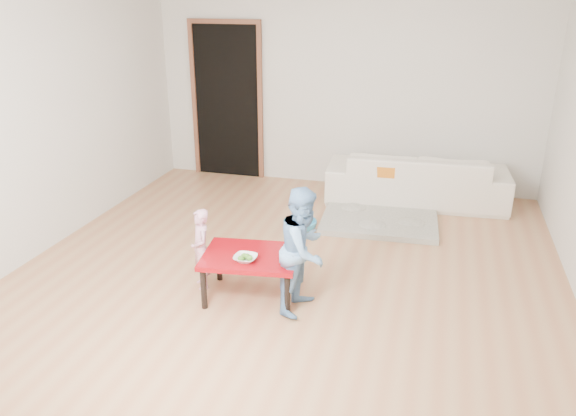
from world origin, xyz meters
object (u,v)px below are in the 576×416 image
at_px(child_pink, 201,249).
at_px(basin, 300,225).
at_px(sofa, 417,177).
at_px(red_table, 251,275).
at_px(child_blue, 304,250).
at_px(bowl, 245,258).

relative_size(child_pink, basin, 1.98).
xyz_separation_m(sofa, red_table, (-1.21, -2.74, -0.12)).
distance_m(sofa, child_pink, 3.17).
bearing_deg(child_blue, child_pink, 94.85).
bearing_deg(child_blue, bowl, 109.69).
height_order(sofa, child_pink, child_pink).
bearing_deg(child_pink, sofa, 111.60).
xyz_separation_m(bowl, child_pink, (-0.47, 0.18, -0.06)).
height_order(child_blue, basin, child_blue).
xyz_separation_m(bowl, basin, (0.05, 1.60, -0.36)).
xyz_separation_m(sofa, bowl, (-1.21, -2.87, 0.11)).
xyz_separation_m(red_table, child_blue, (0.47, -0.06, 0.33)).
bearing_deg(red_table, sofa, 66.18).
bearing_deg(sofa, basin, 44.26).
height_order(red_table, bowl, bowl).
bearing_deg(child_blue, red_table, 94.42).
height_order(sofa, child_blue, child_blue).
distance_m(sofa, child_blue, 2.90).
bearing_deg(child_pink, bowl, 33.05).
bearing_deg(bowl, basin, 88.06).
xyz_separation_m(child_pink, basin, (0.53, 1.43, -0.31)).
bearing_deg(basin, sofa, 47.54).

